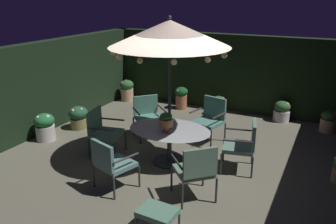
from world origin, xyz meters
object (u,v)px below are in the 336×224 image
object	(u,v)px
patio_dining_table	(169,136)
potted_plant_right_far	(282,111)
ottoman_footrest	(158,213)
patio_umbrella	(170,34)
potted_plant_left_far	(329,121)
patio_chair_southwest	(148,114)
potted_plant_front_corner	(45,126)
potted_plant_back_left	(218,105)
patio_chair_north	(102,129)
patio_chair_southeast	(244,143)
patio_chair_south	(210,117)
patio_chair_northeast	(111,161)
potted_plant_back_right	(127,90)
potted_plant_right_near	(181,97)
centerpiece_planter	(166,120)
patio_chair_east	(196,168)
potted_plant_left_near	(79,117)

from	to	relation	value
patio_dining_table	potted_plant_right_far	bearing A→B (deg)	64.87
ottoman_footrest	patio_umbrella	bearing A→B (deg)	111.76
patio_dining_table	potted_plant_left_far	xyz separation A→B (m)	(2.74, 3.13, -0.29)
patio_chair_southwest	potted_plant_front_corner	world-z (taller)	patio_chair_southwest
ottoman_footrest	potted_plant_back_left	xyz separation A→B (m)	(-0.85, 5.15, -0.04)
patio_chair_north	patio_chair_southeast	world-z (taller)	patio_chair_southeast
patio_chair_south	patio_chair_southwest	xyz separation A→B (m)	(-1.38, -0.41, -0.01)
patio_chair_northeast	patio_chair_southwest	distance (m)	2.40
ottoman_footrest	potted_plant_back_right	world-z (taller)	potted_plant_back_right
patio_chair_north	potted_plant_right_near	size ratio (longest dim) A/B	1.51
patio_chair_southeast	ottoman_footrest	size ratio (longest dim) A/B	1.82
patio_chair_north	patio_chair_northeast	world-z (taller)	patio_chair_north
patio_chair_southeast	potted_plant_back_left	world-z (taller)	patio_chair_southeast
patio_chair_southeast	centerpiece_planter	bearing A→B (deg)	-160.59
potted_plant_front_corner	potted_plant_right_near	distance (m)	3.92
potted_plant_right_far	potted_plant_back_left	world-z (taller)	potted_plant_right_far
potted_plant_right_far	potted_plant_right_near	bearing A→B (deg)	-175.33
potted_plant_right_near	potted_plant_left_far	bearing A→B (deg)	-0.88
potted_plant_right_far	potted_plant_front_corner	size ratio (longest dim) A/B	0.86
potted_plant_right_far	potted_plant_back_left	distance (m)	1.67
potted_plant_left_far	potted_plant_back_left	bearing A→B (deg)	179.92
ottoman_footrest	potted_plant_left_far	bearing A→B (deg)	69.36
patio_chair_east	ottoman_footrest	distance (m)	1.03
patio_chair_north	potted_plant_left_far	distance (m)	5.37
patio_chair_northeast	ottoman_footrest	distance (m)	1.42
potted_plant_back_left	potted_plant_left_far	bearing A→B (deg)	-0.08
patio_dining_table	patio_chair_southeast	world-z (taller)	patio_chair_southeast
patio_chair_south	potted_plant_back_left	world-z (taller)	patio_chair_south
patio_umbrella	ottoman_footrest	bearing A→B (deg)	-68.24
potted_plant_back_right	potted_plant_left_near	xyz separation A→B (m)	(0.21, -2.54, -0.05)
patio_umbrella	centerpiece_planter	distance (m)	1.59
patio_chair_south	patio_chair_southwest	bearing A→B (deg)	-163.44
patio_chair_south	potted_plant_left_far	xyz separation A→B (m)	(2.40, 1.75, -0.30)
ottoman_footrest	potted_plant_front_corner	bearing A→B (deg)	155.51
potted_plant_left_far	potted_plant_left_near	size ratio (longest dim) A/B	0.96
patio_dining_table	patio_chair_north	world-z (taller)	patio_chair_north
patio_chair_east	ottoman_footrest	bearing A→B (deg)	-100.03
centerpiece_planter	patio_chair_northeast	xyz separation A→B (m)	(-0.44, -1.19, -0.41)
potted_plant_left_near	potted_plant_back_left	bearing A→B (deg)	41.89
potted_plant_right_near	centerpiece_planter	bearing A→B (deg)	-70.47
centerpiece_planter	patio_chair_east	bearing A→B (deg)	-41.95
potted_plant_front_corner	potted_plant_right_near	bearing A→B (deg)	62.04
ottoman_footrest	potted_plant_left_near	world-z (taller)	potted_plant_left_near
potted_plant_back_left	potted_plant_right_near	size ratio (longest dim) A/B	0.83
patio_chair_southeast	potted_plant_left_far	bearing A→B (deg)	64.35
patio_chair_southeast	patio_chair_south	distance (m)	1.49
patio_dining_table	ottoman_footrest	bearing A→B (deg)	-68.24
ottoman_footrest	potted_plant_left_near	size ratio (longest dim) A/B	0.96
potted_plant_right_near	patio_chair_southeast	bearing A→B (deg)	-48.16
potted_plant_right_far	potted_plant_right_near	world-z (taller)	potted_plant_right_near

